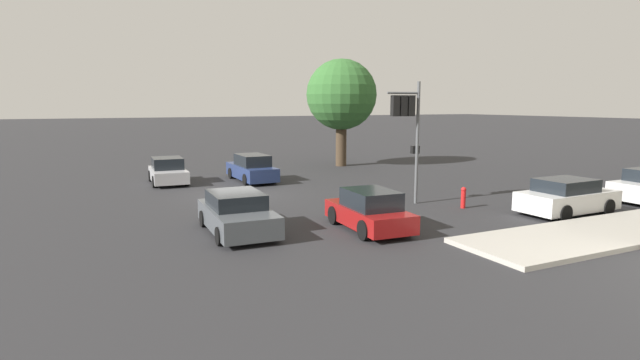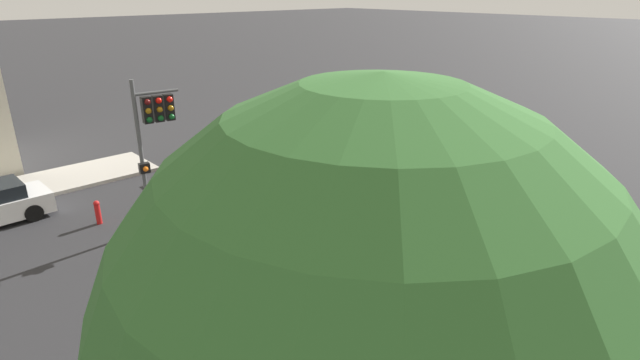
% 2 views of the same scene
% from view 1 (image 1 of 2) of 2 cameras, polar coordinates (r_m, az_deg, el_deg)
% --- Properties ---
extents(ground_plane, '(300.00, 300.00, 0.00)m').
position_cam_1_polar(ground_plane, '(24.88, -9.39, -1.70)').
color(ground_plane, '#28282B').
extents(street_tree, '(5.00, 5.00, 7.60)m').
position_cam_1_polar(street_tree, '(35.90, 2.46, 9.65)').
color(street_tree, '#423323').
rests_on(street_tree, ground_plane).
extents(traffic_signal, '(0.56, 1.71, 5.41)m').
position_cam_1_polar(traffic_signal, '(22.26, 9.88, 7.09)').
color(traffic_signal, '#515456').
rests_on(traffic_signal, ground_plane).
extents(crossing_car_0, '(4.36, 2.16, 1.41)m').
position_cam_1_polar(crossing_car_0, '(17.57, -9.46, -3.82)').
color(crossing_car_0, '#4C5156').
rests_on(crossing_car_0, ground_plane).
extents(crossing_car_1, '(3.98, 2.06, 1.45)m').
position_cam_1_polar(crossing_car_1, '(29.34, -16.98, 0.94)').
color(crossing_car_1, '#B7B7BC').
rests_on(crossing_car_1, ground_plane).
extents(crossing_car_2, '(4.64, 1.86, 1.55)m').
position_cam_1_polar(crossing_car_2, '(29.19, -7.80, 1.30)').
color(crossing_car_2, navy).
rests_on(crossing_car_2, ground_plane).
extents(crossing_car_3, '(4.00, 2.00, 1.45)m').
position_cam_1_polar(crossing_car_3, '(17.77, 5.65, -3.55)').
color(crossing_car_3, maroon).
rests_on(crossing_car_3, ground_plane).
extents(parked_car_0, '(2.05, 4.24, 1.45)m').
position_cam_1_polar(parked_car_0, '(22.57, 26.39, -1.77)').
color(parked_car_0, silver).
rests_on(parked_car_0, ground_plane).
extents(fire_hydrant, '(0.22, 0.22, 0.92)m').
position_cam_1_polar(fire_hydrant, '(22.26, 16.07, -1.87)').
color(fire_hydrant, red).
rests_on(fire_hydrant, ground_plane).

